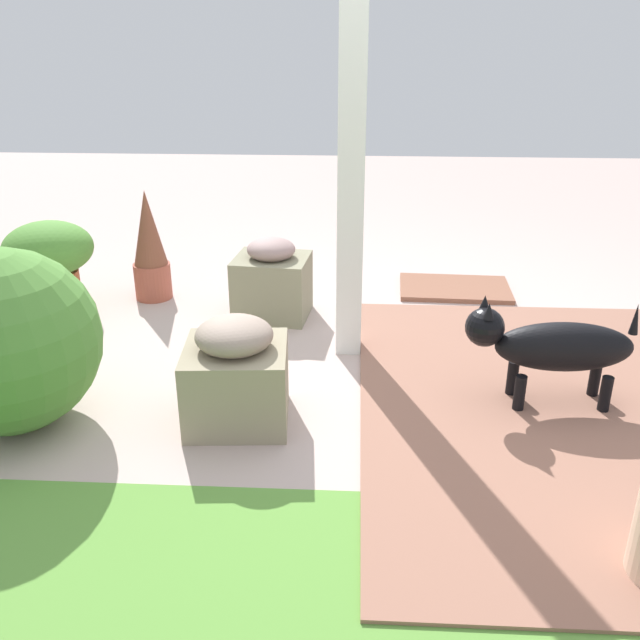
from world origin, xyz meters
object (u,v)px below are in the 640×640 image
object	(u,v)px
terracotta_pot_broad	(49,257)
stone_planter_nearest	(272,281)
stone_planter_mid	(236,375)
porch_pillar	(352,104)
terracotta_pot_spiky	(150,248)
round_shrub	(5,341)
dog	(552,346)
doormat	(455,288)

from	to	relation	value
terracotta_pot_broad	stone_planter_nearest	bearing A→B (deg)	178.51
stone_planter_mid	porch_pillar	bearing A→B (deg)	-122.40
terracotta_pot_spiky	terracotta_pot_broad	bearing A→B (deg)	22.01
porch_pillar	round_shrub	size ratio (longest dim) A/B	3.22
porch_pillar	stone_planter_mid	world-z (taller)	porch_pillar
stone_planter_mid	stone_planter_nearest	bearing A→B (deg)	-90.63
terracotta_pot_spiky	dog	xyz separation A→B (m)	(-2.10, 1.21, -0.03)
terracotta_pot_broad	terracotta_pot_spiky	bearing A→B (deg)	-157.99
porch_pillar	stone_planter_mid	xyz separation A→B (m)	(0.46, 0.72, -1.01)
porch_pillar	dog	xyz separation A→B (m)	(-0.88, 0.52, -0.94)
porch_pillar	terracotta_pot_spiky	xyz separation A→B (m)	(1.22, -0.68, -0.91)
stone_planter_mid	terracotta_pot_spiky	world-z (taller)	terracotta_pot_spiky
stone_planter_mid	terracotta_pot_broad	size ratio (longest dim) A/B	0.89
porch_pillar	dog	world-z (taller)	porch_pillar
doormat	porch_pillar	bearing A→B (deg)	53.69
porch_pillar	terracotta_pot_broad	xyz separation A→B (m)	(1.74, -0.47, -0.91)
porch_pillar	stone_planter_mid	distance (m)	1.33
porch_pillar	stone_planter_nearest	bearing A→B (deg)	-44.17
terracotta_pot_spiky	round_shrub	bearing A→B (deg)	83.62
stone_planter_nearest	doormat	xyz separation A→B (m)	(-1.11, -0.47, -0.20)
round_shrub	terracotta_pot_spiky	xyz separation A→B (m)	(-0.17, -1.48, -0.06)
terracotta_pot_broad	doormat	distance (m)	2.47
stone_planter_nearest	stone_planter_mid	bearing A→B (deg)	89.37
stone_planter_mid	round_shrub	world-z (taller)	round_shrub
porch_pillar	round_shrub	bearing A→B (deg)	30.02
terracotta_pot_spiky	porch_pillar	bearing A→B (deg)	150.75
stone_planter_nearest	stone_planter_mid	xyz separation A→B (m)	(0.01, 1.16, 0.01)
stone_planter_nearest	round_shrub	world-z (taller)	round_shrub
stone_planter_mid	doormat	world-z (taller)	stone_planter_mid
dog	doormat	world-z (taller)	dog
round_shrub	dog	distance (m)	2.28
round_shrub	terracotta_pot_spiky	world-z (taller)	round_shrub
doormat	terracotta_pot_spiky	bearing A→B (deg)	6.77
porch_pillar	stone_planter_mid	bearing A→B (deg)	57.60
terracotta_pot_spiky	dog	size ratio (longest dim) A/B	0.92
terracotta_pot_spiky	dog	world-z (taller)	terracotta_pot_spiky
terracotta_pot_spiky	terracotta_pot_broad	xyz separation A→B (m)	(0.53, 0.21, 0.00)
stone_planter_nearest	porch_pillar	bearing A→B (deg)	135.83
stone_planter_mid	dog	distance (m)	1.36
dog	terracotta_pot_broad	bearing A→B (deg)	-20.69
terracotta_pot_spiky	dog	bearing A→B (deg)	150.10
round_shrub	doormat	bearing A→B (deg)	-140.23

